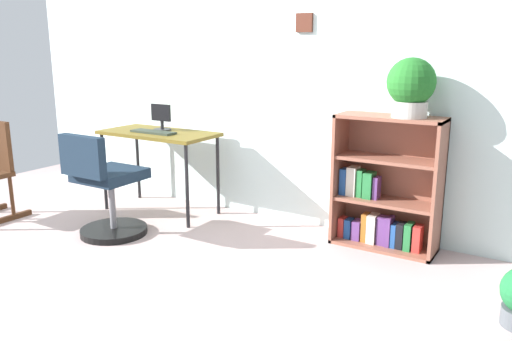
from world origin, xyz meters
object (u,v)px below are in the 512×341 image
Objects in this scene: desk at (159,139)px; bookshelf_low at (385,190)px; monitor at (161,118)px; potted_plant_on_shelf at (411,86)px; keyboard at (153,132)px; office_chair at (106,192)px.

desk is 1.99m from bookshelf_low.
potted_plant_on_shelf is at bearing 3.33° from monitor.
potted_plant_on_shelf reaches higher than monitor.
potted_plant_on_shelf is (0.15, -0.05, 0.76)m from bookshelf_low.
bookshelf_low is 0.78m from potted_plant_on_shelf.
office_chair is at bearing -84.73° from keyboard.
desk is at bearing -174.66° from potted_plant_on_shelf.
monitor is 2.16m from potted_plant_on_shelf.
keyboard is 0.44× the size of bookshelf_low.
potted_plant_on_shelf reaches higher than keyboard.
keyboard is 1.05× the size of potted_plant_on_shelf.
monitor is at bearing 108.27° from desk.
desk is 4.46× the size of monitor.
potted_plant_on_shelf is (2.13, 0.12, 0.35)m from monitor.
potted_plant_on_shelf is (2.11, 0.20, 0.53)m from desk.
office_chair is (0.09, -0.77, -0.48)m from monitor.
bookshelf_low reaches higher than keyboard.
office_chair reaches higher than desk.
monitor is 0.19m from keyboard.
bookshelf_low is at bearing 9.56° from keyboard.
keyboard is at bearing -170.44° from bookshelf_low.
bookshelf_low is (1.96, 0.25, -0.23)m from desk.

